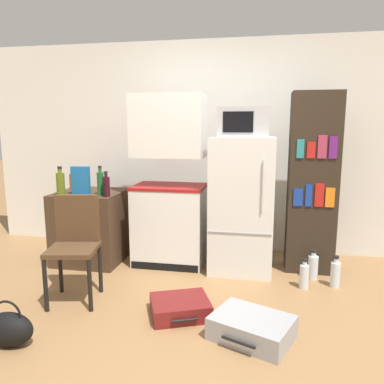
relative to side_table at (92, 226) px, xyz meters
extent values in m
plane|color=olive|center=(1.39, -1.25, -0.40)|extent=(24.00, 24.00, 0.00)
cube|color=white|center=(1.59, 0.75, 0.86)|extent=(6.40, 0.10, 2.51)
cube|color=#422D1E|center=(0.00, 0.00, 0.00)|extent=(0.71, 0.70, 0.79)
cube|color=white|center=(0.89, 0.09, 0.03)|extent=(0.76, 0.52, 0.85)
cube|color=maroon|center=(0.89, 0.09, 0.47)|extent=(0.77, 0.53, 0.03)
cube|color=white|center=(0.89, 0.09, 1.12)|extent=(0.76, 0.44, 0.66)
cube|color=black|center=(0.89, -0.18, -0.36)|extent=(0.73, 0.01, 0.08)
cube|color=silver|center=(1.68, 0.05, 0.31)|extent=(0.64, 0.60, 1.41)
cube|color=gray|center=(1.68, -0.26, 0.08)|extent=(0.62, 0.01, 0.01)
cylinder|color=silver|center=(1.89, -0.27, 0.56)|extent=(0.02, 0.02, 0.49)
cube|color=#B7B7BC|center=(1.68, 0.05, 1.16)|extent=(0.50, 0.39, 0.29)
cube|color=black|center=(1.63, -0.15, 1.16)|extent=(0.29, 0.01, 0.20)
cube|color=#2D2319|center=(2.39, 0.18, 0.53)|extent=(0.49, 0.35, 1.85)
cube|color=#193899|center=(2.24, 0.00, 0.41)|extent=(0.09, 0.01, 0.18)
cube|color=#193899|center=(2.34, 0.00, 0.44)|extent=(0.06, 0.01, 0.22)
cube|color=red|center=(2.44, 0.00, 0.44)|extent=(0.09, 0.01, 0.23)
cube|color=orange|center=(2.54, 0.00, 0.42)|extent=(0.09, 0.01, 0.19)
cube|color=teal|center=(2.24, 0.00, 0.90)|extent=(0.07, 0.01, 0.18)
cube|color=red|center=(2.34, 0.00, 0.89)|extent=(0.08, 0.01, 0.16)
cube|color=#A33351|center=(2.44, 0.00, 0.92)|extent=(0.08, 0.01, 0.23)
cube|color=#661E75|center=(2.54, 0.00, 0.91)|extent=(0.08, 0.01, 0.21)
cylinder|color=black|center=(0.30, -0.24, 0.50)|extent=(0.07, 0.07, 0.21)
cylinder|color=black|center=(0.30, -0.24, 0.62)|extent=(0.03, 0.03, 0.04)
cylinder|color=black|center=(0.30, -0.24, 0.65)|extent=(0.04, 0.04, 0.02)
cylinder|color=#566619|center=(-0.19, -0.28, 0.52)|extent=(0.09, 0.09, 0.24)
cylinder|color=#566619|center=(-0.19, -0.28, 0.66)|extent=(0.04, 0.04, 0.04)
cylinder|color=black|center=(-0.19, -0.28, 0.69)|extent=(0.04, 0.04, 0.02)
cylinder|color=#AD1914|center=(-0.15, 0.22, 0.48)|extent=(0.06, 0.06, 0.17)
cylinder|color=#AD1914|center=(-0.15, 0.22, 0.58)|extent=(0.03, 0.03, 0.03)
cylinder|color=black|center=(-0.15, 0.22, 0.61)|extent=(0.03, 0.03, 0.02)
cylinder|color=brown|center=(-0.30, 0.16, 0.48)|extent=(0.06, 0.06, 0.17)
cylinder|color=brown|center=(-0.30, 0.16, 0.58)|extent=(0.03, 0.03, 0.03)
cylinder|color=black|center=(-0.30, 0.16, 0.61)|extent=(0.03, 0.03, 0.02)
cylinder|color=#1E6028|center=(0.21, -0.18, 0.52)|extent=(0.07, 0.07, 0.24)
cylinder|color=#1E6028|center=(0.21, -0.18, 0.66)|extent=(0.03, 0.03, 0.04)
cylinder|color=black|center=(0.21, -0.18, 0.70)|extent=(0.04, 0.04, 0.02)
cylinder|color=silver|center=(-0.13, 0.05, 0.42)|extent=(0.15, 0.15, 0.04)
cube|color=#1E66A8|center=(-0.02, -0.17, 0.55)|extent=(0.19, 0.07, 0.30)
cylinder|color=black|center=(0.16, -1.21, -0.17)|extent=(0.04, 0.04, 0.45)
cylinder|color=black|center=(0.52, -1.14, -0.17)|extent=(0.04, 0.04, 0.45)
cylinder|color=black|center=(0.09, -0.85, -0.17)|extent=(0.04, 0.04, 0.45)
cylinder|color=black|center=(0.45, -0.78, -0.17)|extent=(0.04, 0.04, 0.45)
cube|color=#4C331E|center=(0.30, -0.99, 0.08)|extent=(0.47, 0.47, 0.04)
cube|color=#4C331E|center=(0.27, -0.82, 0.31)|extent=(0.38, 0.12, 0.42)
cube|color=#99999E|center=(1.84, -1.29, -0.31)|extent=(0.66, 0.58, 0.16)
cylinder|color=black|center=(1.76, -1.50, -0.31)|extent=(0.24, 0.11, 0.02)
cube|color=maroon|center=(1.26, -1.06, -0.33)|extent=(0.57, 0.53, 0.13)
cylinder|color=black|center=(1.34, -1.26, -0.33)|extent=(0.20, 0.10, 0.02)
ellipsoid|color=black|center=(0.18, -1.70, -0.28)|extent=(0.36, 0.20, 0.24)
torus|color=black|center=(0.18, -1.70, -0.17)|extent=(0.21, 0.02, 0.21)
cylinder|color=silver|center=(2.41, -0.10, -0.28)|extent=(0.10, 0.10, 0.23)
cylinder|color=silver|center=(2.41, -0.10, -0.14)|extent=(0.04, 0.04, 0.04)
cylinder|color=black|center=(2.41, -0.10, -0.11)|extent=(0.05, 0.05, 0.02)
cylinder|color=silver|center=(2.30, -0.35, -0.28)|extent=(0.09, 0.09, 0.23)
cylinder|color=silver|center=(2.30, -0.35, -0.15)|extent=(0.04, 0.04, 0.04)
cylinder|color=black|center=(2.30, -0.35, -0.12)|extent=(0.04, 0.04, 0.02)
cylinder|color=silver|center=(2.59, -0.26, -0.28)|extent=(0.09, 0.09, 0.24)
cylinder|color=silver|center=(2.59, -0.26, -0.13)|extent=(0.04, 0.04, 0.04)
cylinder|color=black|center=(2.59, -0.26, -0.10)|extent=(0.05, 0.05, 0.02)
camera|label=1|loc=(1.88, -3.81, 1.12)|focal=35.00mm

